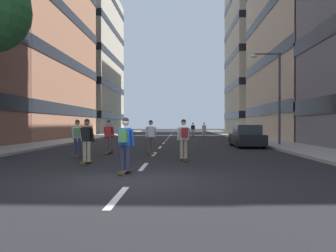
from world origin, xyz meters
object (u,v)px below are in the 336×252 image
streetlamp_right (274,88)px  skater_3 (151,135)px  skater_0 (125,142)px  skater_7 (184,137)px  skater_6 (109,135)px  skater_2 (204,129)px  skater_5 (193,129)px  skater_4 (87,139)px  skater_1 (77,136)px  parked_car_near (247,137)px

streetlamp_right → skater_3: (-8.19, -6.46, -3.15)m
skater_0 → skater_3: size_ratio=1.00×
skater_7 → skater_6: bearing=142.4°
skater_2 → skater_7: 26.87m
skater_0 → skater_5: size_ratio=1.00×
skater_5 → skater_7: bearing=-93.1°
streetlamp_right → skater_6: bearing=-149.1°
skater_4 → streetlamp_right: bearing=45.7°
skater_2 → skater_3: bearing=-100.7°
skater_1 → skater_4: same height
skater_6 → skater_1: bearing=-119.5°
skater_2 → skater_3: size_ratio=1.00×
parked_car_near → skater_5: skater_5 is taller
skater_4 → skater_1: bearing=115.2°
skater_0 → skater_5: 32.61m
skater_3 → skater_4: 4.68m
skater_1 → skater_7: bearing=-12.7°
skater_5 → skater_7: (-1.55, -28.58, 0.03)m
skater_2 → skater_1: bearing=-107.1°
skater_0 → skater_5: (3.45, 32.43, -0.03)m
skater_0 → skater_4: (-1.94, 2.50, -0.03)m
parked_car_near → skater_0: (-6.31, -12.37, 0.32)m
streetlamp_right → skater_7: (-6.51, -9.27, -3.12)m
streetlamp_right → skater_5: streetlamp_right is taller
parked_car_near → skater_0: 13.89m
parked_car_near → skater_5: bearing=98.1°
streetlamp_right → skater_5: bearing=104.4°
parked_car_near → skater_4: bearing=-129.9°
skater_5 → skater_6: bearing=-102.1°
skater_4 → skater_5: (5.38, 29.92, 0.00)m
skater_0 → skater_1: size_ratio=1.00×
streetlamp_right → skater_0: (-8.41, -13.12, -3.12)m
skater_2 → skater_6: bearing=-106.0°
streetlamp_right → skater_0: streetlamp_right is taller
skater_1 → skater_0: bearing=-58.1°
skater_6 → skater_7: size_ratio=1.00×
skater_4 → skater_6: (-0.09, 4.37, 0.00)m
streetlamp_right → skater_2: bearing=101.8°
skater_3 → skater_0: bearing=-91.9°
skater_1 → skater_7: same height
parked_car_near → skater_4: 12.86m
parked_car_near → skater_1: 11.97m
streetlamp_right → skater_5: (-4.96, 19.31, -3.15)m
skater_4 → skater_5: 30.41m
skater_6 → skater_7: bearing=-37.6°
skater_1 → skater_6: size_ratio=1.00×
skater_5 → skater_7: 28.62m
streetlamp_right → skater_1: (-11.51, -8.15, -3.12)m
skater_6 → skater_7: 4.95m
skater_2 → skater_7: bearing=-96.1°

